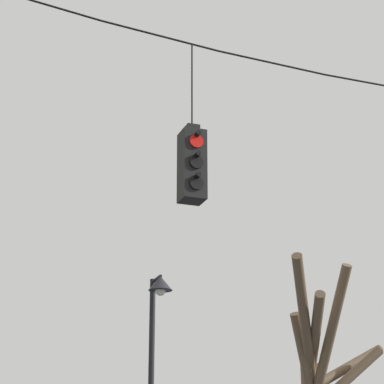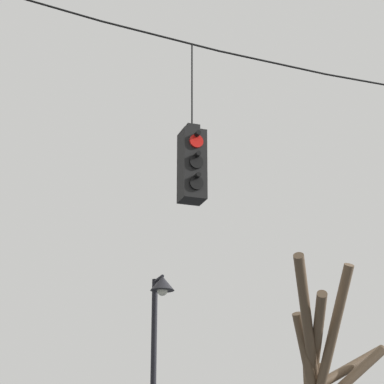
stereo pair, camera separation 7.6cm
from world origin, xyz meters
name	(u,v)px [view 2 (the right image)]	position (x,y,z in m)	size (l,w,h in m)	color
span_wire	(374,75)	(0.00, 0.29, 7.66)	(12.76, 0.03, 0.45)	black
traffic_light_near_left_pole	(192,165)	(-3.16, 0.29, 5.67)	(0.34, 0.58, 2.49)	black
street_lamp	(158,342)	(-2.03, 5.65, 3.96)	(0.49, 0.85, 5.32)	black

